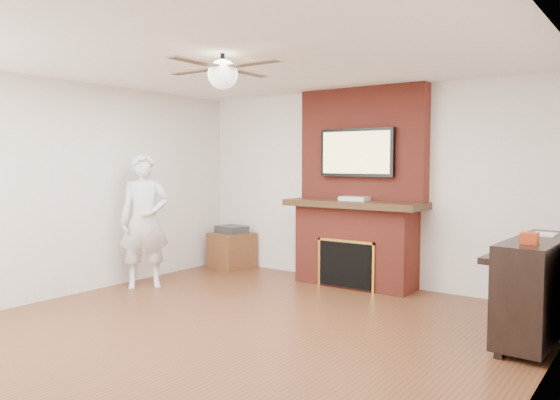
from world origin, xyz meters
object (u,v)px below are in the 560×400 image
Objects in this scene: fireplace at (358,207)px; piano at (536,286)px; person at (145,221)px; side_table at (232,248)px.

piano is at bearing -24.69° from fireplace.
person is 1.68m from side_table.
person reaches higher than piano.
fireplace is 1.79× the size of piano.
side_table is 0.44× the size of piano.
person is 2.68× the size of side_table.
fireplace is at bearing 157.84° from piano.
fireplace is at bearing 11.58° from side_table.
fireplace reaches higher than person.
person reaches higher than side_table.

